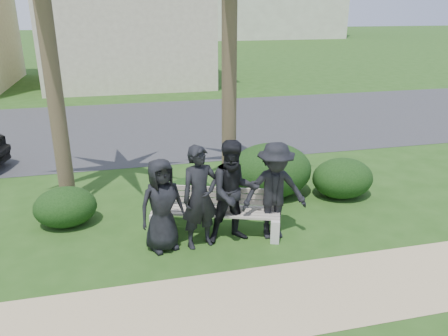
{
  "coord_description": "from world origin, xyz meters",
  "views": [
    {
      "loc": [
        -1.64,
        -6.54,
        3.8
      ],
      "look_at": [
        0.17,
        1.0,
        0.94
      ],
      "focal_mm": 35.0,
      "sensor_mm": 36.0,
      "label": 1
    }
  ],
  "objects_px": {
    "park_bench": "(215,215)",
    "man_c": "(234,192)",
    "man_d": "(275,191)",
    "man_a": "(162,205)",
    "man_b": "(200,197)"
  },
  "relations": [
    {
      "from": "park_bench",
      "to": "man_a",
      "type": "height_order",
      "value": "man_a"
    },
    {
      "from": "man_d",
      "to": "man_a",
      "type": "bearing_deg",
      "value": -176.64
    },
    {
      "from": "park_bench",
      "to": "man_c",
      "type": "bearing_deg",
      "value": -30.76
    },
    {
      "from": "man_a",
      "to": "park_bench",
      "type": "bearing_deg",
      "value": -0.18
    },
    {
      "from": "man_c",
      "to": "man_b",
      "type": "bearing_deg",
      "value": -178.42
    },
    {
      "from": "man_c",
      "to": "man_d",
      "type": "bearing_deg",
      "value": -5.48
    },
    {
      "from": "man_b",
      "to": "man_c",
      "type": "distance_m",
      "value": 0.59
    },
    {
      "from": "man_c",
      "to": "man_a",
      "type": "bearing_deg",
      "value": 177.68
    },
    {
      "from": "man_a",
      "to": "man_b",
      "type": "bearing_deg",
      "value": -22.45
    },
    {
      "from": "man_a",
      "to": "man_d",
      "type": "distance_m",
      "value": 1.91
    },
    {
      "from": "park_bench",
      "to": "man_b",
      "type": "height_order",
      "value": "man_b"
    },
    {
      "from": "park_bench",
      "to": "man_c",
      "type": "height_order",
      "value": "man_c"
    },
    {
      "from": "man_b",
      "to": "man_c",
      "type": "bearing_deg",
      "value": -11.13
    },
    {
      "from": "man_a",
      "to": "man_c",
      "type": "distance_m",
      "value": 1.21
    },
    {
      "from": "man_d",
      "to": "man_b",
      "type": "bearing_deg",
      "value": -175.42
    }
  ]
}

